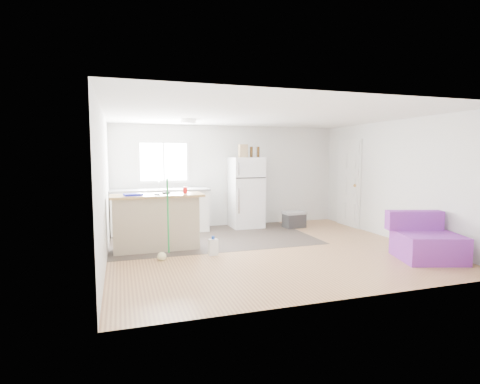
% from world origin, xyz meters
% --- Properties ---
extents(room, '(5.51, 5.01, 2.41)m').
position_xyz_m(room, '(0.00, 0.00, 1.20)').
color(room, brown).
rests_on(room, ground).
extents(vinyl_zone, '(4.05, 2.50, 0.00)m').
position_xyz_m(vinyl_zone, '(-0.73, 1.25, 0.00)').
color(vinyl_zone, '#332C26').
rests_on(vinyl_zone, floor).
extents(window, '(1.18, 0.06, 0.98)m').
position_xyz_m(window, '(-1.55, 2.49, 1.55)').
color(window, white).
rests_on(window, back_wall).
extents(interior_door, '(0.11, 0.92, 2.10)m').
position_xyz_m(interior_door, '(2.72, 1.55, 1.02)').
color(interior_door, white).
rests_on(interior_door, right_wall).
extents(ceiling_fixture, '(0.30, 0.30, 0.07)m').
position_xyz_m(ceiling_fixture, '(-1.20, 1.20, 2.36)').
color(ceiling_fixture, white).
rests_on(ceiling_fixture, ceiling).
extents(kitchen_cabinets, '(2.17, 0.74, 1.25)m').
position_xyz_m(kitchen_cabinets, '(-1.68, 2.17, 0.49)').
color(kitchen_cabinets, white).
rests_on(kitchen_cabinets, floor).
extents(peninsula, '(1.64, 0.65, 1.00)m').
position_xyz_m(peninsula, '(-1.91, 0.60, 0.51)').
color(peninsula, tan).
rests_on(peninsula, floor).
extents(refrigerator, '(0.73, 0.70, 1.65)m').
position_xyz_m(refrigerator, '(0.32, 2.14, 0.83)').
color(refrigerator, white).
rests_on(refrigerator, floor).
extents(cooler, '(0.53, 0.39, 0.39)m').
position_xyz_m(cooler, '(1.37, 1.72, 0.20)').
color(cooler, '#2E2E30').
rests_on(cooler, floor).
extents(purple_seat, '(1.14, 1.12, 0.76)m').
position_xyz_m(purple_seat, '(2.24, -1.39, 0.28)').
color(purple_seat, purple).
rests_on(purple_seat, floor).
extents(cleaner_jug, '(0.16, 0.12, 0.33)m').
position_xyz_m(cleaner_jug, '(-1.03, -0.10, 0.14)').
color(cleaner_jug, white).
rests_on(cleaner_jug, floor).
extents(mop, '(0.24, 0.38, 1.34)m').
position_xyz_m(mop, '(-1.87, -0.13, 0.23)').
color(mop, green).
rests_on(mop, floor).
extents(red_cup, '(0.11, 0.11, 0.12)m').
position_xyz_m(red_cup, '(-1.38, 0.61, 1.06)').
color(red_cup, red).
rests_on(red_cup, peninsula).
extents(blue_tray, '(0.34, 0.27, 0.04)m').
position_xyz_m(blue_tray, '(-2.30, 0.51, 1.02)').
color(blue_tray, '#1216AE').
rests_on(blue_tray, peninsula).
extents(tool_a, '(0.15, 0.09, 0.03)m').
position_xyz_m(tool_a, '(-1.71, 0.67, 1.02)').
color(tool_a, black).
rests_on(tool_a, peninsula).
extents(tool_b, '(0.10, 0.05, 0.03)m').
position_xyz_m(tool_b, '(-1.90, 0.48, 1.01)').
color(tool_b, black).
rests_on(tool_b, peninsula).
extents(cardboard_box, '(0.21, 0.12, 0.30)m').
position_xyz_m(cardboard_box, '(0.22, 2.07, 1.80)').
color(cardboard_box, tan).
rests_on(cardboard_box, refrigerator).
extents(bottle_left, '(0.08, 0.08, 0.25)m').
position_xyz_m(bottle_left, '(0.43, 2.08, 1.78)').
color(bottle_left, '#351F09').
rests_on(bottle_left, refrigerator).
extents(bottle_right, '(0.08, 0.08, 0.25)m').
position_xyz_m(bottle_right, '(0.60, 2.10, 1.78)').
color(bottle_right, '#351F09').
rests_on(bottle_right, refrigerator).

